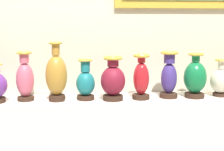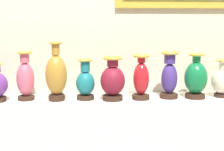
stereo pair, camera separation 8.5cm
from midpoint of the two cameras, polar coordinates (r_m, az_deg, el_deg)
The scene contains 10 objects.
display_shelf at distance 2.76m, azimuth 0.90°, elevation -12.09°, with size 2.61×0.41×0.81m, color silver.
back_wall at distance 2.84m, azimuth 0.69°, elevation 12.41°, with size 5.37×0.14×3.13m.
vase_rose at distance 2.62m, azimuth -13.50°, elevation -0.48°, with size 0.13×0.13×0.37m.
vase_ochre at distance 2.55m, azimuth -8.45°, elevation 0.06°, with size 0.16×0.16×0.44m.
vase_teal at distance 2.57m, azimuth -3.57°, elevation -1.21°, with size 0.14×0.14×0.31m.
vase_burgundy at distance 2.54m, azimuth 1.08°, elevation -0.83°, with size 0.19×0.19×0.33m.
vase_crimson at distance 2.58m, azimuth 5.87°, elevation -0.53°, with size 0.13×0.13×0.35m.
vase_indigo at distance 2.66m, azimuth 10.55°, elevation -0.18°, with size 0.14×0.14×0.36m.
vase_emerald at distance 2.70m, azimuth 14.83°, elevation -0.46°, with size 0.18×0.18×0.35m.
vase_ivory at distance 2.81m, azimuth 18.89°, elevation -0.92°, with size 0.17×0.17×0.30m.
Camera 2 is at (-0.19, -2.57, 1.39)m, focal length 54.21 mm.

